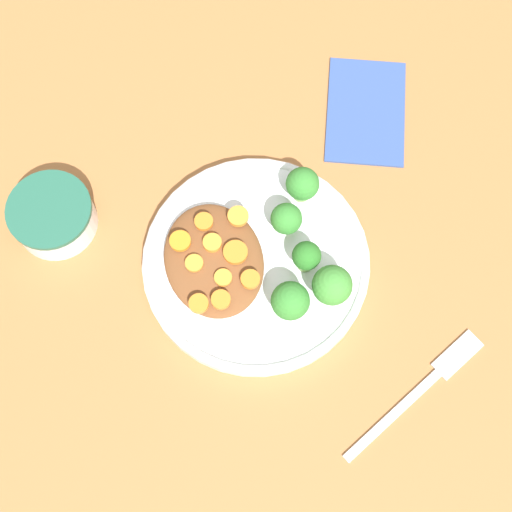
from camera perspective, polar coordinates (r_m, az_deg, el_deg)
ground_plane at (r=0.82m, az=0.00°, el=-0.80°), size 4.00×4.00×0.00m
plate at (r=0.81m, az=0.00°, el=-0.51°), size 0.26×0.26×0.02m
dip_bowl at (r=0.85m, az=-15.97°, el=3.17°), size 0.10×0.10×0.04m
stew_mound at (r=0.79m, az=-3.40°, el=-0.31°), size 0.14×0.11×0.02m
broccoli_floret_0 at (r=0.78m, az=4.05°, el=-0.06°), size 0.03×0.03×0.05m
broccoli_floret_1 at (r=0.76m, az=2.76°, el=-3.62°), size 0.04×0.04×0.05m
broccoli_floret_2 at (r=0.76m, az=6.09°, el=-2.39°), size 0.04×0.04×0.06m
broccoli_floret_3 at (r=0.79m, az=2.44°, el=2.97°), size 0.04×0.04×0.05m
broccoli_floret_4 at (r=0.81m, az=3.73°, el=5.72°), size 0.04×0.04×0.05m
carrot_slice_0 at (r=0.80m, az=-4.20°, el=2.77°), size 0.02×0.02×0.01m
carrot_slice_1 at (r=0.77m, az=-4.61°, el=-3.81°), size 0.02×0.02×0.01m
carrot_slice_2 at (r=0.78m, az=-1.65°, el=0.30°), size 0.03×0.03×0.01m
carrot_slice_3 at (r=0.80m, az=-1.44°, el=3.20°), size 0.02×0.02×0.01m
carrot_slice_4 at (r=0.78m, az=-4.97°, el=-0.57°), size 0.02×0.02×0.00m
carrot_slice_5 at (r=0.77m, az=-2.65°, el=-1.73°), size 0.02×0.02×0.00m
carrot_slice_6 at (r=0.79m, az=-6.08°, el=1.21°), size 0.02×0.02×0.01m
carrot_slice_7 at (r=0.77m, az=-0.46°, el=-1.87°), size 0.02×0.02×0.01m
carrot_slice_8 at (r=0.77m, az=-2.83°, el=-3.51°), size 0.02×0.02×0.01m
carrot_slice_9 at (r=0.79m, az=-3.51°, el=1.07°), size 0.02×0.02×0.01m
fork at (r=0.81m, az=13.48°, el=-9.93°), size 0.10×0.19×0.01m
napkin at (r=0.92m, az=8.80°, el=11.42°), size 0.17×0.14×0.01m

